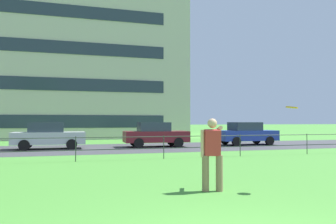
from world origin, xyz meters
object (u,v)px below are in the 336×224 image
(person_thrower, at_px, (212,152))
(car_maroon_center, at_px, (155,134))
(car_blue_far_left, at_px, (246,133))
(apartment_building_background, at_px, (12,56))
(frisbee, at_px, (292,107))
(car_silver_right, at_px, (48,136))

(person_thrower, relative_size, car_maroon_center, 0.41)
(car_blue_far_left, bearing_deg, apartment_building_background, 137.32)
(person_thrower, relative_size, car_blue_far_left, 0.41)
(car_maroon_center, xyz_separation_m, car_blue_far_left, (6.37, -0.05, 0.00))
(frisbee, xyz_separation_m, car_silver_right, (-6.16, 13.80, -1.15))
(car_silver_right, height_order, car_blue_far_left, same)
(apartment_building_background, bearing_deg, car_blue_far_left, -42.68)
(frisbee, relative_size, car_blue_far_left, 0.09)
(person_thrower, distance_m, apartment_building_background, 31.26)
(car_blue_far_left, distance_m, apartment_building_background, 24.49)
(car_silver_right, xyz_separation_m, car_maroon_center, (6.35, -0.02, 0.00))
(frisbee, distance_m, car_maroon_center, 13.83)
(car_silver_right, bearing_deg, car_blue_far_left, -0.34)
(car_silver_right, bearing_deg, person_thrower, -71.96)
(person_thrower, xyz_separation_m, car_blue_far_left, (8.37, 13.27, -0.12))
(frisbee, height_order, apartment_building_background, apartment_building_background)
(person_thrower, height_order, car_maroon_center, person_thrower)
(frisbee, relative_size, car_maroon_center, 0.09)
(frisbee, height_order, car_silver_right, frisbee)
(frisbee, height_order, car_maroon_center, frisbee)
(car_maroon_center, bearing_deg, frisbee, -90.80)
(person_thrower, bearing_deg, car_silver_right, 108.04)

